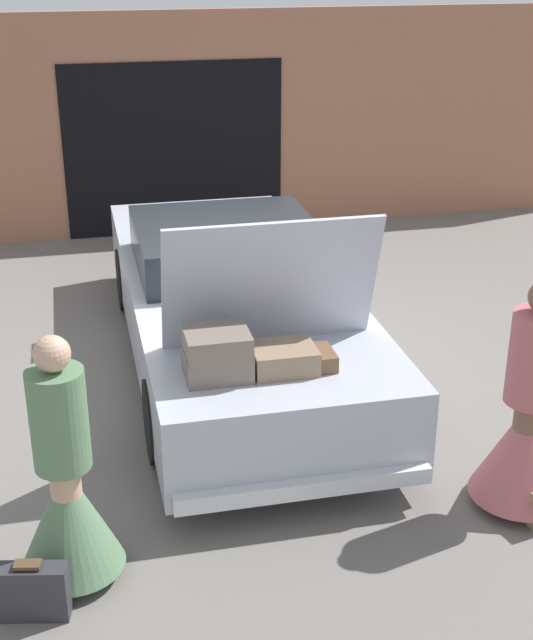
{
  "coord_description": "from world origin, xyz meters",
  "views": [
    {
      "loc": [
        -1.33,
        -7.29,
        3.65
      ],
      "look_at": [
        0.0,
        -1.36,
        1.0
      ],
      "focal_mm": 50.0,
      "sensor_mm": 36.0,
      "label": 1
    }
  ],
  "objects": [
    {
      "name": "person_left",
      "position": [
        -1.52,
        -2.7,
        0.57
      ],
      "size": [
        0.64,
        0.64,
        1.62
      ],
      "rotation": [
        0.0,
        0.0,
        -1.46
      ],
      "color": "tan",
      "rests_on": "ground_plane"
    },
    {
      "name": "person_right",
      "position": [
        1.52,
        -2.61,
        0.58
      ],
      "size": [
        0.71,
        0.71,
        1.65
      ],
      "rotation": [
        0.0,
        0.0,
        1.8
      ],
      "color": "brown",
      "rests_on": "ground_plane"
    },
    {
      "name": "garage_wall_back",
      "position": [
        0.0,
        4.08,
        1.39
      ],
      "size": [
        12.0,
        0.14,
        2.8
      ],
      "color": "#9E664C",
      "rests_on": "ground_plane"
    },
    {
      "name": "ground_plane",
      "position": [
        0.0,
        0.0,
        0.0
      ],
      "size": [
        40.0,
        40.0,
        0.0
      ],
      "primitive_type": "plane",
      "color": "slate"
    },
    {
      "name": "suitcase_beside_left_person",
      "position": [
        -1.76,
        -3.03,
        0.18
      ],
      "size": [
        0.45,
        0.22,
        0.38
      ],
      "color": "#2D2D33",
      "rests_on": "ground_plane"
    },
    {
      "name": "car",
      "position": [
        -0.0,
        -0.0,
        0.59
      ],
      "size": [
        1.89,
        5.05,
        1.86
      ],
      "color": "#B2B7C6",
      "rests_on": "ground_plane"
    }
  ]
}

